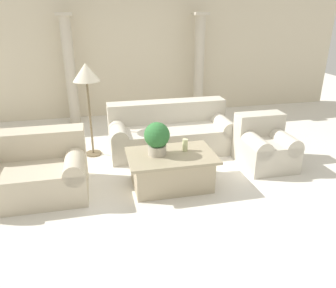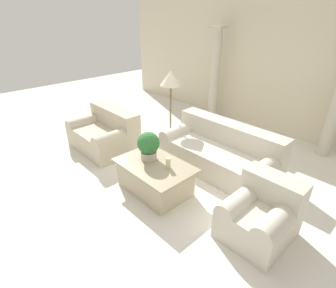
{
  "view_description": "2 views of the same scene",
  "coord_description": "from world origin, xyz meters",
  "px_view_note": "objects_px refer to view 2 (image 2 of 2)",
  "views": [
    {
      "loc": [
        -1.03,
        -4.46,
        2.33
      ],
      "look_at": [
        -0.02,
        -0.05,
        0.47
      ],
      "focal_mm": 35.0,
      "sensor_mm": 36.0,
      "label": 1
    },
    {
      "loc": [
        2.59,
        -2.67,
        2.6
      ],
      "look_at": [
        -0.27,
        0.02,
        0.6
      ],
      "focal_mm": 28.0,
      "sensor_mm": 36.0,
      "label": 2
    }
  ],
  "objects_px": {
    "coffee_table": "(155,177)",
    "potted_plant": "(148,145)",
    "floor_lamp": "(171,82)",
    "loveseat": "(105,133)",
    "armchair": "(261,213)",
    "sofa_long": "(220,152)"
  },
  "relations": [
    {
      "from": "potted_plant",
      "to": "floor_lamp",
      "type": "distance_m",
      "value": 1.69
    },
    {
      "from": "coffee_table",
      "to": "floor_lamp",
      "type": "relative_size",
      "value": 0.77
    },
    {
      "from": "loveseat",
      "to": "floor_lamp",
      "type": "height_order",
      "value": "floor_lamp"
    },
    {
      "from": "coffee_table",
      "to": "potted_plant",
      "type": "distance_m",
      "value": 0.52
    },
    {
      "from": "loveseat",
      "to": "armchair",
      "type": "xyz_separation_m",
      "value": [
        3.46,
        0.14,
        -0.0
      ]
    },
    {
      "from": "sofa_long",
      "to": "loveseat",
      "type": "height_order",
      "value": "same"
    },
    {
      "from": "sofa_long",
      "to": "coffee_table",
      "type": "distance_m",
      "value": 1.33
    },
    {
      "from": "loveseat",
      "to": "armchair",
      "type": "bearing_deg",
      "value": 2.32
    },
    {
      "from": "armchair",
      "to": "sofa_long",
      "type": "bearing_deg",
      "value": 144.68
    },
    {
      "from": "potted_plant",
      "to": "armchair",
      "type": "bearing_deg",
      "value": 9.89
    },
    {
      "from": "floor_lamp",
      "to": "potted_plant",
      "type": "bearing_deg",
      "value": -56.29
    },
    {
      "from": "potted_plant",
      "to": "floor_lamp",
      "type": "xyz_separation_m",
      "value": [
        -0.88,
        1.31,
        0.61
      ]
    },
    {
      "from": "sofa_long",
      "to": "loveseat",
      "type": "bearing_deg",
      "value": -153.0
    },
    {
      "from": "loveseat",
      "to": "armchair",
      "type": "distance_m",
      "value": 3.46
    },
    {
      "from": "loveseat",
      "to": "potted_plant",
      "type": "xyz_separation_m",
      "value": [
        1.65,
        -0.17,
        0.4
      ]
    },
    {
      "from": "coffee_table",
      "to": "armchair",
      "type": "bearing_deg",
      "value": 12.45
    },
    {
      "from": "potted_plant",
      "to": "sofa_long",
      "type": "bearing_deg",
      "value": 69.27
    },
    {
      "from": "floor_lamp",
      "to": "loveseat",
      "type": "bearing_deg",
      "value": -124.21
    },
    {
      "from": "sofa_long",
      "to": "potted_plant",
      "type": "bearing_deg",
      "value": -110.73
    },
    {
      "from": "loveseat",
      "to": "coffee_table",
      "type": "height_order",
      "value": "loveseat"
    },
    {
      "from": "coffee_table",
      "to": "sofa_long",
      "type": "bearing_deg",
      "value": 77.57
    },
    {
      "from": "floor_lamp",
      "to": "armchair",
      "type": "distance_m",
      "value": 3.03
    }
  ]
}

